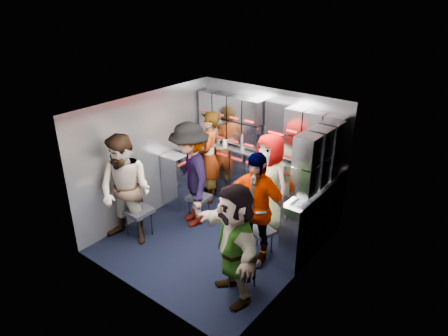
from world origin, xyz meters
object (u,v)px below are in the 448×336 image
Objects in this scene: jump_seat_near_right at (242,265)px; attendant_arc_e at (234,244)px; jump_seat_mid_right at (261,232)px; jump_seat_mid_left at (199,198)px; jump_seat_center at (274,201)px; attendant_arc_a at (126,191)px; attendant_arc_c at (269,183)px; attendant_arc_d at (255,209)px; attendant_standing at (209,157)px; attendant_arc_b at (190,175)px; jump_seat_near_left at (138,212)px.

jump_seat_near_right is 0.26× the size of attendant_arc_e.
attendant_arc_e reaches higher than jump_seat_mid_right.
jump_seat_mid_left is 0.99× the size of jump_seat_mid_right.
attendant_arc_a reaches higher than jump_seat_center.
attendant_arc_c is (1.06, 0.48, 0.43)m from jump_seat_mid_left.
jump_seat_mid_left is 0.25× the size of attendant_arc_d.
attendant_standing is 0.96× the size of attendant_arc_b.
jump_seat_mid_left is 1.85m from jump_seat_near_right.
attendant_arc_a is 2.18m from attendant_arc_c.
jump_seat_mid_right is 0.26× the size of attendant_arc_c.
jump_seat_near_right is at bearing -31.15° from jump_seat_mid_left.
attendant_standing reaches higher than jump_seat_center.
jump_seat_mid_left is at bearing 173.51° from attendant_arc_e.
jump_seat_mid_left is at bearing -141.60° from attendant_arc_c.
jump_seat_center is at bearing 108.03° from jump_seat_near_right.
jump_seat_mid_left is at bearing 121.78° from attendant_arc_b.
jump_seat_mid_right is 1.88m from attendant_standing.
attendant_arc_c is at bearing -90.00° from jump_seat_center.
jump_seat_mid_right is at bearing -51.37° from attendant_arc_c.
jump_seat_near_left is 0.27× the size of attendant_arc_b.
jump_seat_near_right is 1.59m from attendant_arc_c.
attendant_arc_c is (-0.30, 0.66, 0.44)m from jump_seat_mid_right.
attendant_arc_b reaches higher than attendant_arc_c.
jump_seat_center is at bearing 35.24° from attendant_arc_a.
jump_seat_near_right is (0.53, -1.61, -0.03)m from jump_seat_center.
jump_seat_mid_left is at bearing -148.08° from jump_seat_center.
jump_seat_mid_left is 0.24× the size of attendant_arc_a.
attendant_arc_e is (1.86, -1.74, -0.05)m from attendant_standing.
jump_seat_center is 0.27× the size of attendant_arc_d.
jump_seat_mid_right is (1.36, -0.18, -0.01)m from jump_seat_mid_left.
attendant_arc_b is at bearing 165.14° from attendant_arc_d.
jump_seat_center is 1.11× the size of jump_seat_near_right.
jump_seat_near_left is at bearing -120.92° from attendant_arc_c.
jump_seat_mid_left is 0.26× the size of attendant_arc_e.
attendant_arc_c is 0.96× the size of attendant_arc_d.
jump_seat_center is at bearing 135.52° from attendant_arc_e.
jump_seat_near_left is 2.02m from attendant_arc_e.
attendant_arc_d is at bearing 25.33° from attendant_standing.
attendant_arc_b is (0.00, -0.18, 0.50)m from jump_seat_mid_left.
attendant_arc_d is (0.30, -1.02, 0.45)m from jump_seat_center.
jump_seat_near_left is 1.05m from jump_seat_mid_left.
attendant_arc_c is at bearing 50.54° from attendant_standing.
attendant_standing is 1.90m from attendant_arc_d.
jump_seat_center reaches higher than jump_seat_mid_right.
jump_seat_mid_right is at bearing 132.37° from attendant_arc_e.
attendant_arc_b is at bearing 51.92° from attendant_arc_a.
attendant_arc_a is at bearing -108.82° from jump_seat_mid_left.
attendant_arc_d reaches higher than jump_seat_near_right.
attendant_arc_d reaches higher than attendant_arc_c.
jump_seat_near_left is 0.28× the size of attendant_arc_d.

